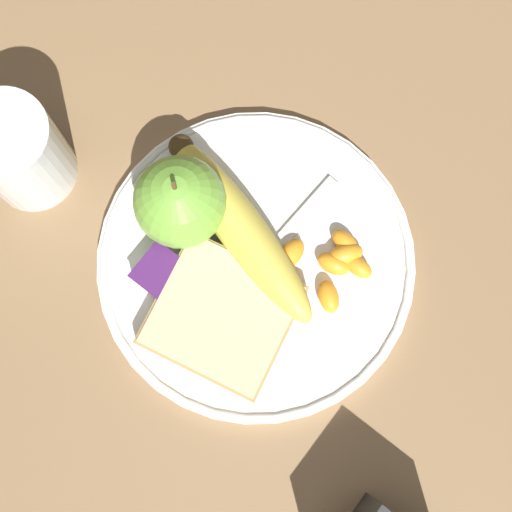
{
  "coord_description": "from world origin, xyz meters",
  "views": [
    {
      "loc": [
        0.08,
        -0.1,
        0.61
      ],
      "look_at": [
        0.0,
        0.0,
        0.03
      ],
      "focal_mm": 50.0,
      "sensor_mm": 36.0,
      "label": 1
    }
  ],
  "objects_px": {
    "banana": "(239,227)",
    "bread_slice": "(222,316)",
    "jam_packet": "(166,277)",
    "fork": "(264,261)",
    "plate": "(256,262)",
    "juice_glass": "(20,154)",
    "apple": "(180,202)"
  },
  "relations": [
    {
      "from": "banana",
      "to": "bread_slice",
      "type": "bearing_deg",
      "value": -62.9
    },
    {
      "from": "banana",
      "to": "jam_packet",
      "type": "distance_m",
      "value": 0.07
    },
    {
      "from": "fork",
      "to": "jam_packet",
      "type": "relative_size",
      "value": 3.38
    },
    {
      "from": "fork",
      "to": "plate",
      "type": "bearing_deg",
      "value": -50.26
    },
    {
      "from": "jam_packet",
      "to": "bread_slice",
      "type": "bearing_deg",
      "value": 3.29
    },
    {
      "from": "juice_glass",
      "to": "banana",
      "type": "xyz_separation_m",
      "value": [
        0.18,
        0.07,
        -0.01
      ]
    },
    {
      "from": "plate",
      "to": "banana",
      "type": "relative_size",
      "value": 1.4
    },
    {
      "from": "juice_glass",
      "to": "jam_packet",
      "type": "bearing_deg",
      "value": -1.73
    },
    {
      "from": "juice_glass",
      "to": "apple",
      "type": "xyz_separation_m",
      "value": [
        0.14,
        0.05,
        0.01
      ]
    },
    {
      "from": "plate",
      "to": "juice_glass",
      "type": "height_order",
      "value": "juice_glass"
    },
    {
      "from": "plate",
      "to": "juice_glass",
      "type": "xyz_separation_m",
      "value": [
        -0.21,
        -0.05,
        0.04
      ]
    },
    {
      "from": "apple",
      "to": "banana",
      "type": "distance_m",
      "value": 0.05
    },
    {
      "from": "banana",
      "to": "bread_slice",
      "type": "height_order",
      "value": "banana"
    },
    {
      "from": "plate",
      "to": "bread_slice",
      "type": "relative_size",
      "value": 2.13
    },
    {
      "from": "bread_slice",
      "to": "fork",
      "type": "bearing_deg",
      "value": 92.35
    },
    {
      "from": "juice_glass",
      "to": "banana",
      "type": "relative_size",
      "value": 0.47
    },
    {
      "from": "plate",
      "to": "juice_glass",
      "type": "bearing_deg",
      "value": -165.51
    },
    {
      "from": "juice_glass",
      "to": "bread_slice",
      "type": "height_order",
      "value": "juice_glass"
    },
    {
      "from": "bread_slice",
      "to": "fork",
      "type": "relative_size",
      "value": 0.8
    },
    {
      "from": "plate",
      "to": "banana",
      "type": "distance_m",
      "value": 0.04
    },
    {
      "from": "apple",
      "to": "fork",
      "type": "height_order",
      "value": "apple"
    },
    {
      "from": "fork",
      "to": "jam_packet",
      "type": "xyz_separation_m",
      "value": [
        -0.06,
        -0.06,
        0.01
      ]
    },
    {
      "from": "juice_glass",
      "to": "apple",
      "type": "distance_m",
      "value": 0.14
    },
    {
      "from": "plate",
      "to": "jam_packet",
      "type": "height_order",
      "value": "jam_packet"
    },
    {
      "from": "apple",
      "to": "jam_packet",
      "type": "distance_m",
      "value": 0.06
    },
    {
      "from": "bread_slice",
      "to": "apple",
      "type": "bearing_deg",
      "value": 148.67
    },
    {
      "from": "banana",
      "to": "juice_glass",
      "type": "bearing_deg",
      "value": -160.29
    },
    {
      "from": "juice_glass",
      "to": "banana",
      "type": "bearing_deg",
      "value": 19.71
    },
    {
      "from": "juice_glass",
      "to": "fork",
      "type": "xyz_separation_m",
      "value": [
        0.22,
        0.06,
        -0.03
      ]
    },
    {
      "from": "juice_glass",
      "to": "plate",
      "type": "bearing_deg",
      "value": 14.49
    },
    {
      "from": "plate",
      "to": "fork",
      "type": "distance_m",
      "value": 0.01
    },
    {
      "from": "plate",
      "to": "jam_packet",
      "type": "xyz_separation_m",
      "value": [
        -0.05,
        -0.06,
        0.01
      ]
    }
  ]
}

